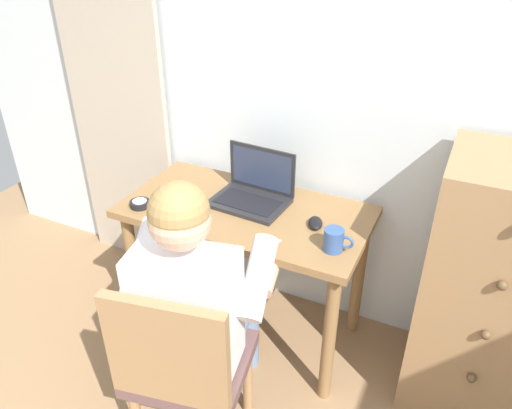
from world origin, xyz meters
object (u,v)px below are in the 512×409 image
(chair, at_px, (184,366))
(person_seated, at_px, (200,294))
(desk, at_px, (246,230))
(coffee_mug, at_px, (335,240))
(computer_mouse, at_px, (315,223))
(dresser, at_px, (490,293))
(laptop, at_px, (253,191))
(desk_clock, at_px, (140,204))

(chair, relative_size, person_seated, 0.73)
(desk, relative_size, person_seated, 0.95)
(person_seated, relative_size, coffee_mug, 9.87)
(computer_mouse, xyz_separation_m, coffee_mug, (0.13, -0.13, 0.03))
(person_seated, bearing_deg, desk, 98.06)
(person_seated, distance_m, computer_mouse, 0.60)
(desk, height_order, dresser, dresser)
(person_seated, relative_size, computer_mouse, 11.84)
(chair, bearing_deg, computer_mouse, 72.11)
(dresser, height_order, chair, dresser)
(desk, xyz_separation_m, computer_mouse, (0.33, -0.00, 0.13))
(computer_mouse, distance_m, coffee_mug, 0.19)
(computer_mouse, bearing_deg, laptop, 144.47)
(coffee_mug, bearing_deg, computer_mouse, 132.87)
(chair, bearing_deg, desk_clock, 136.54)
(dresser, xyz_separation_m, desk_clock, (-1.50, -0.25, 0.17))
(coffee_mug, bearing_deg, chair, -121.63)
(laptop, relative_size, coffee_mug, 2.97)
(desk, bearing_deg, desk_clock, -156.69)
(dresser, distance_m, chair, 1.23)
(dresser, height_order, computer_mouse, dresser)
(chair, height_order, desk_clock, chair)
(laptop, bearing_deg, coffee_mug, -25.40)
(desk_clock, relative_size, coffee_mug, 0.75)
(dresser, distance_m, coffee_mug, 0.66)
(desk, xyz_separation_m, chair, (0.11, -0.71, -0.13))
(desk, relative_size, desk_clock, 12.44)
(desk, height_order, person_seated, person_seated)
(chair, relative_size, coffee_mug, 7.22)
(desk_clock, xyz_separation_m, coffee_mug, (0.90, 0.05, 0.03))
(laptop, xyz_separation_m, desk_clock, (-0.44, -0.27, -0.04))
(desk, distance_m, chair, 0.73)
(person_seated, bearing_deg, desk_clock, 146.71)
(desk_clock, bearing_deg, desk, 23.31)
(laptop, xyz_separation_m, coffee_mug, (0.46, -0.22, -0.00))
(desk_clock, bearing_deg, dresser, 9.62)
(dresser, bearing_deg, chair, -140.88)
(coffee_mug, bearing_deg, desk_clock, -176.52)
(person_seated, bearing_deg, dresser, 31.21)
(person_seated, relative_size, laptop, 3.33)
(laptop, bearing_deg, chair, -82.37)
(dresser, xyz_separation_m, coffee_mug, (-0.60, -0.20, 0.20))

